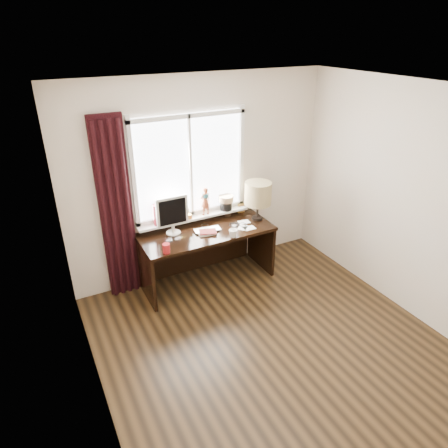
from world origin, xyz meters
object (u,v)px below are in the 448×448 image
mug (233,233)px  table_lamp (258,194)px  monitor (172,213)px  desk (204,244)px  red_cup (166,248)px  laptop (208,230)px

mug → table_lamp: 0.68m
mug → monitor: 0.78m
mug → desk: mug is taller
red_cup → monitor: bearing=59.5°
desk → table_lamp: table_lamp is taller
desk → table_lamp: 0.97m
laptop → mug: size_ratio=3.16×
mug → monitor: bearing=145.0°
monitor → table_lamp: 1.15m
table_lamp → desk: bearing=172.3°
mug → table_lamp: (0.53, 0.30, 0.31)m
monitor → mug: bearing=-35.0°
red_cup → table_lamp: bearing=11.3°
laptop → red_cup: bearing=-149.8°
mug → monitor: size_ratio=0.21×
laptop → red_cup: size_ratio=2.98×
mug → desk: size_ratio=0.06×
red_cup → monitor: monitor is taller
laptop → desk: 0.28m
red_cup → table_lamp: 1.44m
laptop → table_lamp: table_lamp is taller
red_cup → laptop: bearing=22.7°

